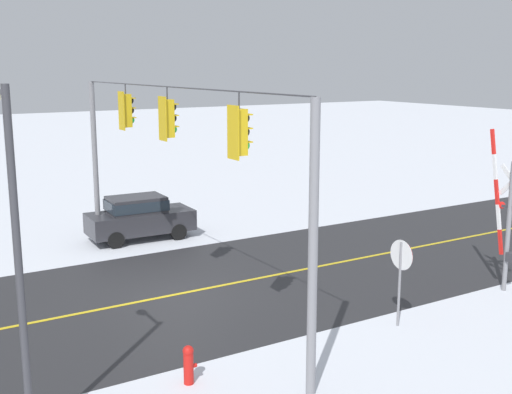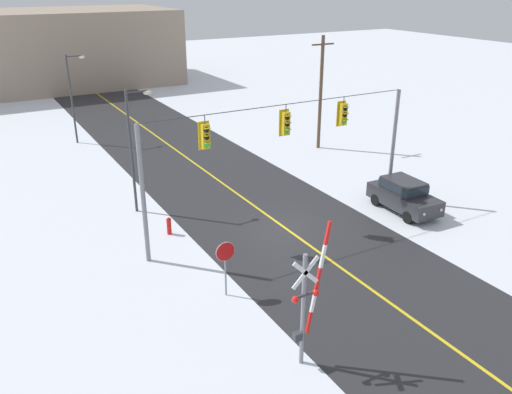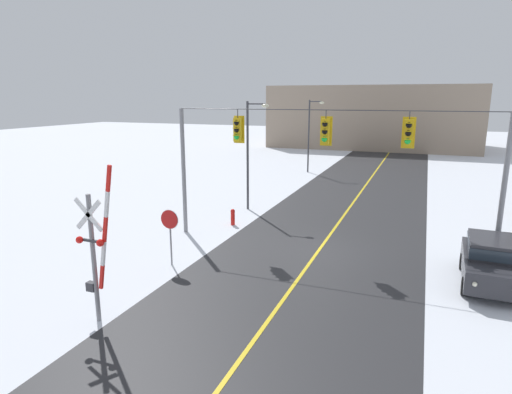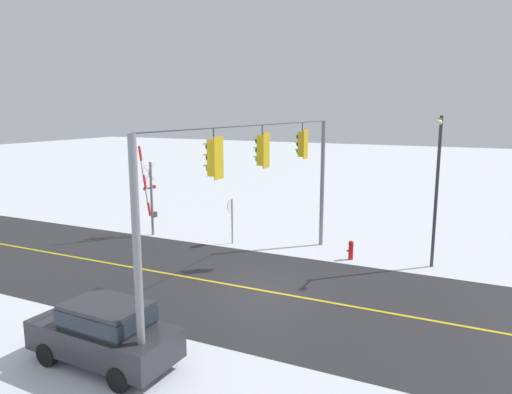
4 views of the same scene
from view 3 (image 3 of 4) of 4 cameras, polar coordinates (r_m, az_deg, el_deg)
The scene contains 11 objects.
ground_plane at distance 20.07m, azimuth 8.44°, elevation -6.73°, with size 160.00×160.00×0.00m, color silver.
road_asphalt at distance 25.70m, azimuth 11.47°, elevation -2.43°, with size 9.00×80.00×0.01m, color #28282B.
lane_centre_line at distance 25.69m, azimuth 11.47°, elevation -2.42°, with size 0.14×72.00×0.01m, color gold.
signal_span at distance 19.08m, azimuth 8.57°, elevation 5.39°, with size 14.20×0.47×6.22m.
stop_sign at distance 17.78m, azimuth -11.28°, elevation -3.63°, with size 0.80×0.09×2.35m.
railroad_crossing at distance 13.77m, azimuth -20.47°, elevation -6.56°, with size 1.39×0.31×4.90m.
parked_car_charcoal at distance 18.07m, azimuth 28.40°, elevation -7.26°, with size 1.94×4.25×1.74m.
streetlamp_near at distance 25.93m, azimuth -0.68°, elevation 6.78°, with size 1.39×0.28×6.50m.
streetlamp_far at distance 39.68m, azimuth 7.27°, elevation 8.84°, with size 1.39×0.28×6.50m.
fire_hydrant at distance 23.34m, azimuth -3.08°, elevation -2.58°, with size 0.24×0.31×0.88m.
building_distant at distance 63.87m, azimuth 15.29°, elevation 10.20°, with size 26.88×14.98×8.22m, color gray.
Camera 3 is at (4.06, -18.46, 6.73)m, focal length 30.40 mm.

